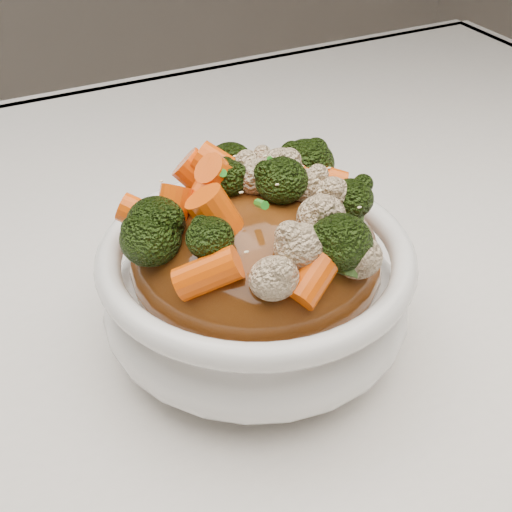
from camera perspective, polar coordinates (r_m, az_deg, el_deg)
name	(u,v)px	position (r m, az deg, el deg)	size (l,w,h in m)	color
tablecloth	(159,331)	(0.51, -7.74, -5.97)	(1.20, 0.80, 0.04)	white
bowl	(256,293)	(0.45, 0.00, -2.99)	(0.19, 0.19, 0.08)	white
sauce_base	(256,260)	(0.43, 0.00, -0.29)	(0.15, 0.15, 0.08)	#592D0F
carrots	(256,180)	(0.40, 0.00, 6.09)	(0.15, 0.15, 0.04)	#F75708
broccoli	(256,182)	(0.40, 0.00, 5.98)	(0.15, 0.15, 0.04)	black
cauliflower	(256,184)	(0.40, 0.00, 5.76)	(0.15, 0.15, 0.03)	beige
scallions	(256,179)	(0.40, 0.00, 6.20)	(0.11, 0.11, 0.02)	green
sesame_seeds	(256,179)	(0.40, 0.00, 6.20)	(0.14, 0.14, 0.01)	beige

